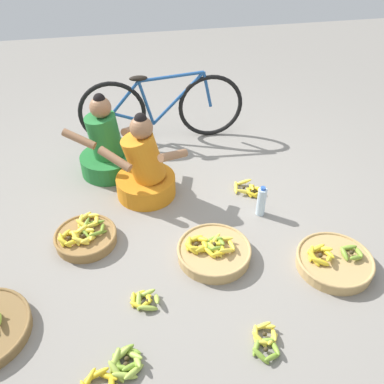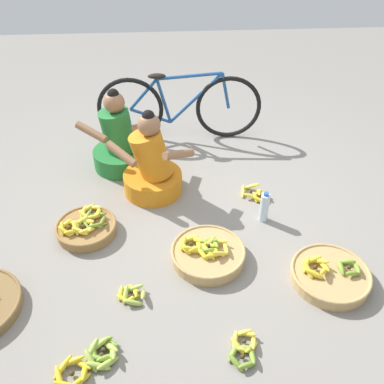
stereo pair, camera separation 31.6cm
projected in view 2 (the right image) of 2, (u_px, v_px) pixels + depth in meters
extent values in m
plane|color=gray|center=(190.00, 210.00, 3.54)|extent=(10.00, 10.00, 0.00)
cylinder|color=orange|center=(153.00, 182.00, 3.70)|extent=(0.52, 0.52, 0.18)
cylinder|color=orange|center=(151.00, 155.00, 3.52)|extent=(0.40, 0.32, 0.46)
sphere|color=#8C6042|center=(149.00, 125.00, 3.35)|extent=(0.19, 0.19, 0.19)
sphere|color=black|center=(148.00, 116.00, 3.30)|extent=(0.10, 0.10, 0.10)
cylinder|color=#8C6042|center=(121.00, 154.00, 3.38)|extent=(0.28, 0.25, 0.16)
cylinder|color=#8C6042|center=(179.00, 154.00, 3.38)|extent=(0.29, 0.24, 0.16)
cylinder|color=#237233|center=(121.00, 158.00, 4.02)|extent=(0.52, 0.52, 0.18)
cylinder|color=#237233|center=(118.00, 131.00, 3.84)|extent=(0.35, 0.31, 0.43)
sphere|color=#8C6042|center=(114.00, 102.00, 3.66)|extent=(0.19, 0.19, 0.19)
sphere|color=black|center=(113.00, 94.00, 3.61)|extent=(0.10, 0.10, 0.10)
cylinder|color=#8C6042|center=(91.00, 132.00, 3.66)|extent=(0.30, 0.21, 0.16)
cylinder|color=#8C6042|center=(145.00, 126.00, 3.75)|extent=(0.24, 0.29, 0.16)
torus|color=black|center=(130.00, 109.00, 4.28)|extent=(0.69, 0.07, 0.68)
torus|color=black|center=(228.00, 108.00, 4.31)|extent=(0.69, 0.07, 0.68)
cylinder|color=#1E4C8C|center=(196.00, 98.00, 4.23)|extent=(0.55, 0.05, 0.55)
cylinder|color=#1E4C8C|center=(164.00, 101.00, 4.24)|extent=(0.15, 0.04, 0.49)
cylinder|color=#1E4C8C|center=(190.00, 76.00, 4.08)|extent=(0.65, 0.05, 0.08)
cylinder|color=#1E4C8C|center=(151.00, 116.00, 4.33)|extent=(0.42, 0.05, 0.18)
cylinder|color=#1E4C8C|center=(143.00, 95.00, 4.18)|extent=(0.31, 0.04, 0.35)
cylinder|color=#1E4C8C|center=(226.00, 91.00, 4.19)|extent=(0.11, 0.04, 0.38)
ellipsoid|color=black|center=(157.00, 76.00, 4.07)|extent=(0.18, 0.08, 0.05)
cylinder|color=olive|center=(87.00, 229.00, 3.29)|extent=(0.47, 0.47, 0.08)
torus|color=olive|center=(86.00, 225.00, 3.26)|extent=(0.48, 0.48, 0.02)
ellipsoid|color=olive|center=(103.00, 220.00, 3.27)|extent=(0.04, 0.16, 0.08)
ellipsoid|color=olive|center=(97.00, 214.00, 3.33)|extent=(0.17, 0.06, 0.06)
ellipsoid|color=olive|center=(86.00, 217.00, 3.29)|extent=(0.10, 0.15, 0.09)
ellipsoid|color=olive|center=(85.00, 224.00, 3.24)|extent=(0.11, 0.16, 0.07)
ellipsoid|color=olive|center=(98.00, 225.00, 3.22)|extent=(0.15, 0.11, 0.08)
sphere|color=#382D19|center=(94.00, 220.00, 3.27)|extent=(0.03, 0.03, 0.03)
ellipsoid|color=yellow|center=(99.00, 211.00, 3.35)|extent=(0.04, 0.15, 0.08)
ellipsoid|color=yellow|center=(95.00, 207.00, 3.39)|extent=(0.15, 0.08, 0.07)
ellipsoid|color=yellow|center=(87.00, 209.00, 3.39)|extent=(0.14, 0.11, 0.06)
ellipsoid|color=yellow|center=(83.00, 212.00, 3.35)|extent=(0.06, 0.15, 0.06)
ellipsoid|color=yellow|center=(85.00, 216.00, 3.30)|extent=(0.13, 0.12, 0.09)
ellipsoid|color=yellow|center=(94.00, 217.00, 3.30)|extent=(0.14, 0.10, 0.07)
sphere|color=#382D19|center=(91.00, 212.00, 3.35)|extent=(0.03, 0.03, 0.03)
ellipsoid|color=yellow|center=(77.00, 228.00, 3.21)|extent=(0.04, 0.13, 0.05)
ellipsoid|color=yellow|center=(73.00, 223.00, 3.25)|extent=(0.13, 0.08, 0.07)
ellipsoid|color=yellow|center=(66.00, 224.00, 3.24)|extent=(0.12, 0.11, 0.06)
ellipsoid|color=yellow|center=(62.00, 229.00, 3.19)|extent=(0.06, 0.13, 0.08)
ellipsoid|color=yellow|center=(64.00, 231.00, 3.16)|extent=(0.12, 0.10, 0.08)
ellipsoid|color=yellow|center=(72.00, 232.00, 3.17)|extent=(0.13, 0.09, 0.06)
sphere|color=#382D19|center=(70.00, 228.00, 3.20)|extent=(0.03, 0.03, 0.03)
ellipsoid|color=yellow|center=(91.00, 227.00, 3.21)|extent=(0.05, 0.14, 0.06)
ellipsoid|color=yellow|center=(88.00, 221.00, 3.25)|extent=(0.14, 0.10, 0.08)
ellipsoid|color=yellow|center=(81.00, 221.00, 3.25)|extent=(0.14, 0.09, 0.09)
ellipsoid|color=yellow|center=(78.00, 224.00, 3.24)|extent=(0.11, 0.13, 0.07)
ellipsoid|color=yellow|center=(75.00, 228.00, 3.19)|extent=(0.09, 0.14, 0.09)
ellipsoid|color=yellow|center=(80.00, 231.00, 3.16)|extent=(0.14, 0.08, 0.08)
ellipsoid|color=yellow|center=(87.00, 231.00, 3.18)|extent=(0.13, 0.11, 0.07)
sphere|color=#382D19|center=(83.00, 226.00, 3.21)|extent=(0.03, 0.03, 0.03)
cylinder|color=tan|center=(208.00, 255.00, 3.07)|extent=(0.54, 0.54, 0.09)
torus|color=tan|center=(208.00, 251.00, 3.04)|extent=(0.55, 0.55, 0.02)
ellipsoid|color=yellow|center=(226.00, 247.00, 3.03)|extent=(0.04, 0.16, 0.07)
ellipsoid|color=yellow|center=(218.00, 241.00, 3.08)|extent=(0.16, 0.09, 0.07)
ellipsoid|color=yellow|center=(209.00, 243.00, 3.06)|extent=(0.14, 0.13, 0.07)
ellipsoid|color=yellow|center=(208.00, 252.00, 2.99)|extent=(0.11, 0.15, 0.08)
ellipsoid|color=yellow|center=(220.00, 254.00, 2.97)|extent=(0.16, 0.08, 0.10)
sphere|color=#382D19|center=(216.00, 248.00, 3.02)|extent=(0.03, 0.03, 0.03)
ellipsoid|color=olive|center=(216.00, 244.00, 3.05)|extent=(0.05, 0.12, 0.08)
ellipsoid|color=olive|center=(210.00, 241.00, 3.08)|extent=(0.13, 0.07, 0.07)
ellipsoid|color=olive|center=(206.00, 241.00, 3.08)|extent=(0.13, 0.07, 0.06)
ellipsoid|color=olive|center=(202.00, 247.00, 3.03)|extent=(0.05, 0.13, 0.06)
ellipsoid|color=olive|center=(206.00, 251.00, 3.00)|extent=(0.12, 0.09, 0.05)
ellipsoid|color=olive|center=(212.00, 250.00, 3.00)|extent=(0.13, 0.07, 0.08)
sphere|color=#382D19|center=(209.00, 246.00, 3.04)|extent=(0.03, 0.03, 0.03)
ellipsoid|color=yellow|center=(199.00, 244.00, 3.05)|extent=(0.04, 0.14, 0.07)
ellipsoid|color=yellow|center=(196.00, 240.00, 3.08)|extent=(0.12, 0.13, 0.09)
ellipsoid|color=yellow|center=(190.00, 239.00, 3.09)|extent=(0.14, 0.05, 0.07)
ellipsoid|color=yellow|center=(183.00, 243.00, 3.06)|extent=(0.08, 0.14, 0.06)
ellipsoid|color=yellow|center=(185.00, 248.00, 3.02)|extent=(0.11, 0.13, 0.07)
ellipsoid|color=yellow|center=(191.00, 249.00, 3.00)|extent=(0.14, 0.05, 0.09)
ellipsoid|color=yellow|center=(196.00, 249.00, 3.01)|extent=(0.14, 0.11, 0.07)
sphere|color=#382D19|center=(191.00, 244.00, 3.05)|extent=(0.04, 0.04, 0.04)
ellipsoid|color=yellow|center=(216.00, 251.00, 3.00)|extent=(0.06, 0.13, 0.06)
ellipsoid|color=yellow|center=(210.00, 246.00, 3.05)|extent=(0.13, 0.08, 0.06)
ellipsoid|color=yellow|center=(203.00, 247.00, 3.03)|extent=(0.11, 0.11, 0.06)
ellipsoid|color=yellow|center=(203.00, 254.00, 2.98)|extent=(0.09, 0.12, 0.05)
ellipsoid|color=yellow|center=(211.00, 256.00, 2.97)|extent=(0.13, 0.06, 0.05)
sphere|color=#382D19|center=(208.00, 250.00, 3.00)|extent=(0.03, 0.03, 0.03)
cylinder|color=tan|center=(330.00, 276.00, 2.90)|extent=(0.54, 0.54, 0.08)
torus|color=tan|center=(331.00, 272.00, 2.88)|extent=(0.55, 0.55, 0.02)
ellipsoid|color=olive|center=(357.00, 268.00, 2.87)|extent=(0.06, 0.13, 0.07)
ellipsoid|color=olive|center=(347.00, 262.00, 2.92)|extent=(0.13, 0.05, 0.05)
ellipsoid|color=olive|center=(341.00, 268.00, 2.88)|extent=(0.04, 0.13, 0.06)
ellipsoid|color=olive|center=(353.00, 273.00, 2.84)|extent=(0.13, 0.06, 0.06)
sphere|color=#382D19|center=(349.00, 267.00, 2.88)|extent=(0.03, 0.03, 0.03)
ellipsoid|color=yellow|center=(324.00, 265.00, 2.89)|extent=(0.07, 0.15, 0.06)
ellipsoid|color=yellow|center=(319.00, 261.00, 2.91)|extent=(0.13, 0.12, 0.09)
ellipsoid|color=yellow|center=(312.00, 260.00, 2.93)|extent=(0.15, 0.05, 0.08)
ellipsoid|color=yellow|center=(306.00, 265.00, 2.90)|extent=(0.10, 0.15, 0.07)
ellipsoid|color=yellow|center=(308.00, 269.00, 2.86)|extent=(0.08, 0.15, 0.09)
ellipsoid|color=yellow|center=(314.00, 274.00, 2.83)|extent=(0.15, 0.10, 0.08)
ellipsoid|color=yellow|center=(324.00, 271.00, 2.84)|extent=(0.12, 0.13, 0.09)
sphere|color=#382D19|center=(315.00, 267.00, 2.88)|extent=(0.03, 0.03, 0.03)
ellipsoid|color=yellow|center=(259.00, 192.00, 3.69)|extent=(0.05, 0.16, 0.08)
ellipsoid|color=yellow|center=(251.00, 186.00, 3.74)|extent=(0.16, 0.07, 0.09)
ellipsoid|color=yellow|center=(243.00, 191.00, 3.70)|extent=(0.07, 0.16, 0.06)
ellipsoid|color=yellow|center=(251.00, 196.00, 3.64)|extent=(0.16, 0.06, 0.08)
sphere|color=#382D19|center=(251.00, 192.00, 3.69)|extent=(0.03, 0.03, 0.03)
ellipsoid|color=gold|center=(266.00, 195.00, 3.65)|extent=(0.06, 0.12, 0.07)
ellipsoid|color=gold|center=(263.00, 194.00, 3.67)|extent=(0.11, 0.10, 0.06)
ellipsoid|color=gold|center=(257.00, 194.00, 3.67)|extent=(0.12, 0.09, 0.07)
ellipsoid|color=gold|center=(255.00, 197.00, 3.63)|extent=(0.05, 0.12, 0.06)
ellipsoid|color=gold|center=(259.00, 200.00, 3.60)|extent=(0.12, 0.09, 0.07)
ellipsoid|color=gold|center=(265.00, 199.00, 3.61)|extent=(0.12, 0.09, 0.07)
sphere|color=#382D19|center=(261.00, 197.00, 3.64)|extent=(0.03, 0.03, 0.03)
ellipsoid|color=gold|center=(85.00, 371.00, 2.36)|extent=(0.04, 0.16, 0.10)
ellipsoid|color=gold|center=(81.00, 364.00, 2.41)|extent=(0.15, 0.12, 0.06)
ellipsoid|color=gold|center=(72.00, 361.00, 2.41)|extent=(0.17, 0.06, 0.08)
ellipsoid|color=gold|center=(63.00, 367.00, 2.39)|extent=(0.12, 0.15, 0.07)
ellipsoid|color=gold|center=(59.00, 379.00, 2.33)|extent=(0.09, 0.16, 0.07)
ellipsoid|color=gold|center=(80.00, 381.00, 2.32)|extent=(0.14, 0.14, 0.08)
sphere|color=#382D19|center=(72.00, 373.00, 2.36)|extent=(0.03, 0.03, 0.03)
ellipsoid|color=olive|center=(113.00, 350.00, 2.47)|extent=(0.05, 0.14, 0.06)
ellipsoid|color=olive|center=(110.00, 342.00, 2.52)|extent=(0.13, 0.10, 0.05)
ellipsoid|color=olive|center=(103.00, 341.00, 2.52)|extent=(0.14, 0.05, 0.08)
ellipsoid|color=olive|center=(94.00, 348.00, 2.48)|extent=(0.06, 0.14, 0.06)
ellipsoid|color=olive|center=(94.00, 353.00, 2.46)|extent=(0.08, 0.14, 0.06)
ellipsoid|color=olive|center=(100.00, 359.00, 2.43)|extent=(0.14, 0.07, 0.06)
ellipsoid|color=olive|center=(107.00, 357.00, 2.43)|extent=(0.14, 0.09, 0.07)
sphere|color=#382D19|center=(103.00, 350.00, 2.47)|extent=(0.03, 0.03, 0.03)
ellipsoid|color=#9EB747|center=(113.00, 352.00, 2.45)|extent=(0.07, 0.16, 0.09)
ellipsoid|color=#9EB747|center=(110.00, 347.00, 2.48)|extent=(0.14, 0.13, 0.09)
ellipsoid|color=#9EB747|center=(98.00, 346.00, 2.49)|extent=(0.15, 0.10, 0.09)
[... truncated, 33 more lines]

